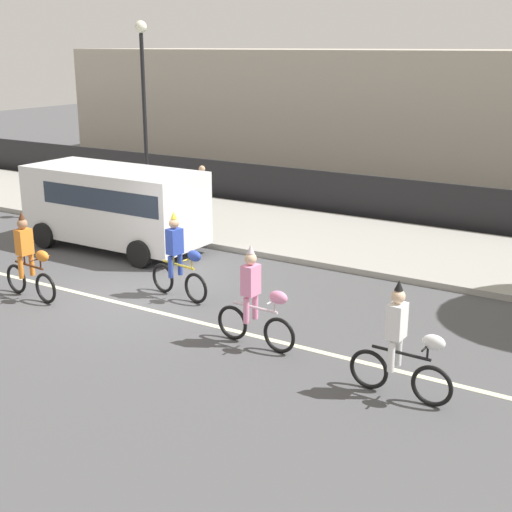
# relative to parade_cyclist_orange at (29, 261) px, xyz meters

# --- Properties ---
(ground_plane) EXTENTS (80.00, 80.00, 0.00)m
(ground_plane) POSITION_rel_parade_cyclist_orange_xyz_m (1.85, 1.28, -0.84)
(ground_plane) COLOR #4C4C4F
(road_centre_line) EXTENTS (36.00, 0.14, 0.01)m
(road_centre_line) POSITION_rel_parade_cyclist_orange_xyz_m (1.85, 0.78, -0.84)
(road_centre_line) COLOR beige
(road_centre_line) RESTS_ON ground
(sidewalk_curb) EXTENTS (60.00, 5.00, 0.15)m
(sidewalk_curb) POSITION_rel_parade_cyclist_orange_xyz_m (1.85, 7.78, -0.77)
(sidewalk_curb) COLOR #9E9B93
(sidewalk_curb) RESTS_ON ground
(fence_line) EXTENTS (40.00, 0.08, 1.40)m
(fence_line) POSITION_rel_parade_cyclist_orange_xyz_m (1.85, 10.68, -0.14)
(fence_line) COLOR black
(fence_line) RESTS_ON ground
(building_backdrop) EXTENTS (28.00, 8.00, 5.13)m
(building_backdrop) POSITION_rel_parade_cyclist_orange_xyz_m (0.11, 19.28, 1.72)
(building_backdrop) COLOR #B2A899
(building_backdrop) RESTS_ON ground
(parade_cyclist_orange) EXTENTS (1.72, 0.50, 1.92)m
(parade_cyclist_orange) POSITION_rel_parade_cyclist_orange_xyz_m (0.00, 0.00, 0.00)
(parade_cyclist_orange) COLOR black
(parade_cyclist_orange) RESTS_ON ground
(parade_cyclist_cobalt) EXTENTS (1.71, 0.53, 1.92)m
(parade_cyclist_cobalt) POSITION_rel_parade_cyclist_orange_xyz_m (2.73, 1.73, 0.00)
(parade_cyclist_cobalt) COLOR black
(parade_cyclist_cobalt) RESTS_ON ground
(parade_cyclist_pink) EXTENTS (1.72, 0.50, 1.92)m
(parade_cyclist_pink) POSITION_rel_parade_cyclist_orange_xyz_m (5.52, 0.40, 0.00)
(parade_cyclist_pink) COLOR black
(parade_cyclist_pink) RESTS_ON ground
(parade_cyclist_zebra) EXTENTS (1.72, 0.50, 1.92)m
(parade_cyclist_zebra) POSITION_rel_parade_cyclist_orange_xyz_m (8.49, -0.09, 0.00)
(parade_cyclist_zebra) COLOR black
(parade_cyclist_zebra) RESTS_ON ground
(parked_van_white) EXTENTS (5.00, 2.22, 2.18)m
(parked_van_white) POSITION_rel_parade_cyclist_orange_xyz_m (-1.10, 3.98, 0.44)
(parked_van_white) COLOR white
(parked_van_white) RESTS_ON ground
(street_lamp_post) EXTENTS (0.36, 0.36, 5.86)m
(street_lamp_post) POSITION_rel_parade_cyclist_orange_xyz_m (-2.61, 7.03, 3.15)
(street_lamp_post) COLOR black
(street_lamp_post) RESTS_ON sidewalk_curb
(pedestrian_onlooker) EXTENTS (0.32, 0.20, 1.62)m
(pedestrian_onlooker) POSITION_rel_parade_cyclist_orange_xyz_m (-0.95, 7.66, 0.17)
(pedestrian_onlooker) COLOR #33333D
(pedestrian_onlooker) RESTS_ON sidewalk_curb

